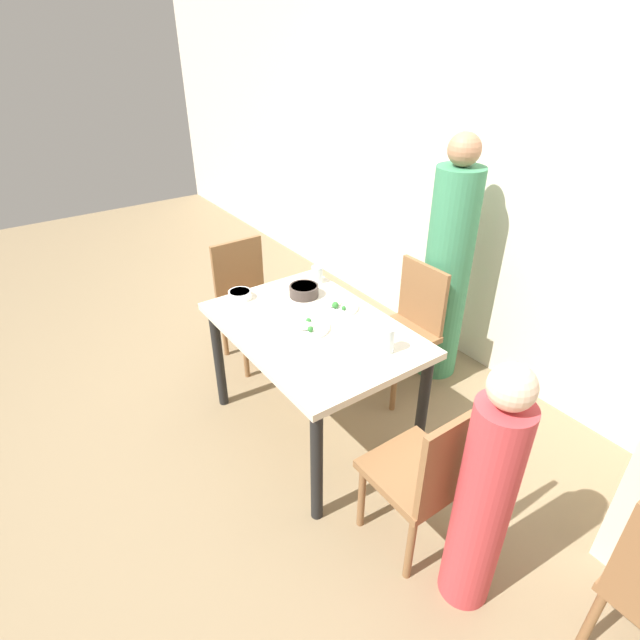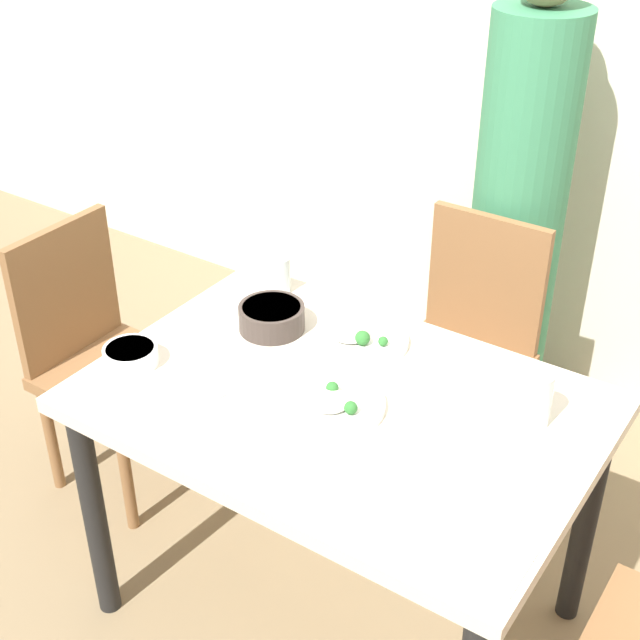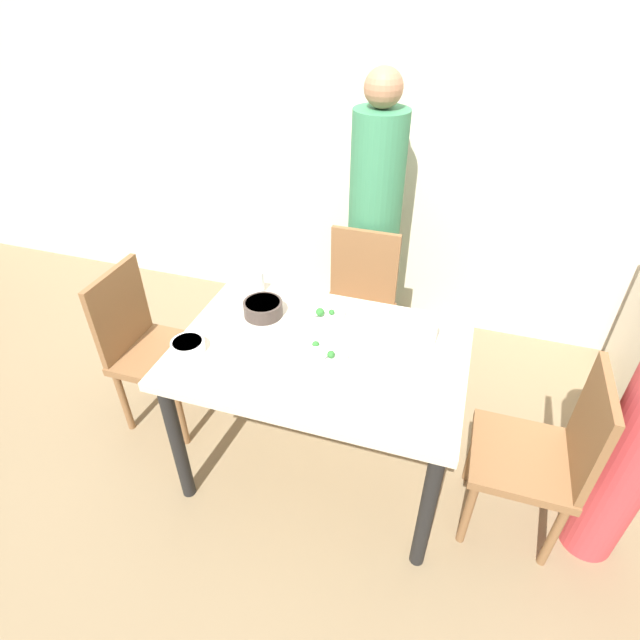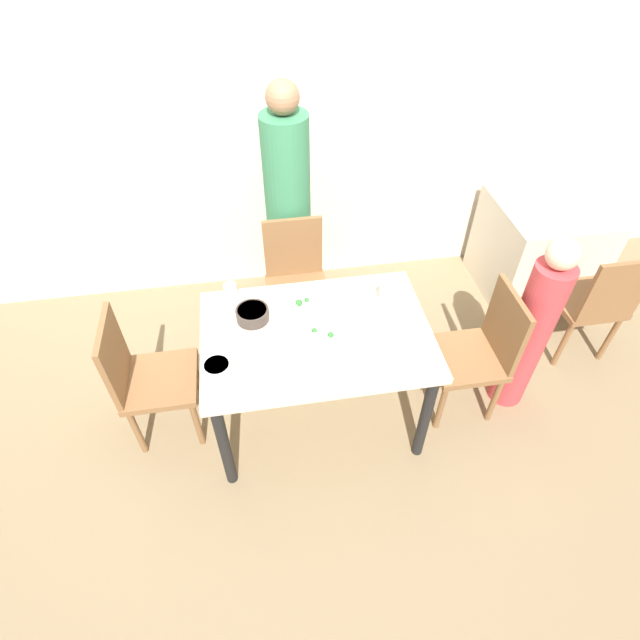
# 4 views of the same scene
# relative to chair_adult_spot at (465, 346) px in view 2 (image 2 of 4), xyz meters

# --- Properties ---
(ground_plane) EXTENTS (10.00, 10.00, 0.00)m
(ground_plane) POSITION_rel_chair_adult_spot_xyz_m (0.02, -0.75, -0.47)
(ground_plane) COLOR #847051
(wall_back) EXTENTS (10.00, 0.06, 2.70)m
(wall_back) POSITION_rel_chair_adult_spot_xyz_m (0.02, 0.67, 0.88)
(wall_back) COLOR beige
(wall_back) RESTS_ON ground_plane
(dining_table) EXTENTS (1.19, 0.81, 0.73)m
(dining_table) POSITION_rel_chair_adult_spot_xyz_m (0.02, -0.75, 0.17)
(dining_table) COLOR beige
(dining_table) RESTS_ON ground_plane
(chair_adult_spot) EXTENTS (0.40, 0.40, 0.86)m
(chair_adult_spot) POSITION_rel_chair_adult_spot_xyz_m (0.00, 0.00, 0.00)
(chair_adult_spot) COLOR brown
(chair_adult_spot) RESTS_ON ground_plane
(chair_empty_left) EXTENTS (0.40, 0.40, 0.86)m
(chair_empty_left) POSITION_rel_chair_adult_spot_xyz_m (-0.91, -0.67, 0.00)
(chair_empty_left) COLOR brown
(chair_empty_left) RESTS_ON ground_plane
(person_adult) EXTENTS (0.29, 0.29, 1.62)m
(person_adult) POSITION_rel_chair_adult_spot_xyz_m (-0.00, 0.32, 0.29)
(person_adult) COLOR #387F56
(person_adult) RESTS_ON ground_plane
(bowl_curry) EXTENTS (0.17, 0.17, 0.07)m
(bowl_curry) POSITION_rel_chair_adult_spot_xyz_m (-0.30, -0.59, 0.30)
(bowl_curry) COLOR #3D332D
(bowl_curry) RESTS_ON dining_table
(plate_rice_adult) EXTENTS (0.24, 0.24, 0.06)m
(plate_rice_adult) POSITION_rel_chair_adult_spot_xyz_m (-0.07, -0.52, 0.28)
(plate_rice_adult) COLOR white
(plate_rice_adult) RESTS_ON dining_table
(plate_rice_child) EXTENTS (0.26, 0.26, 0.05)m
(plate_rice_child) POSITION_rel_chair_adult_spot_xyz_m (0.02, -0.79, 0.28)
(plate_rice_child) COLOR white
(plate_rice_child) RESTS_ON dining_table
(bowl_rice_small) EXTENTS (0.14, 0.14, 0.05)m
(bowl_rice_small) POSITION_rel_chair_adult_spot_xyz_m (-0.49, -0.92, 0.29)
(bowl_rice_small) COLOR white
(bowl_rice_small) RESTS_ON dining_table
(glass_water_tall) EXTENTS (0.07, 0.07, 0.11)m
(glass_water_tall) POSITION_rel_chair_adult_spot_xyz_m (-0.40, -0.42, 0.32)
(glass_water_tall) COLOR silver
(glass_water_tall) RESTS_ON dining_table
(glass_water_short) EXTENTS (0.08, 0.08, 0.14)m
(glass_water_short) POSITION_rel_chair_adult_spot_xyz_m (0.43, -0.58, 0.34)
(glass_water_short) COLOR silver
(glass_water_short) RESTS_ON dining_table
(napkin_folded) EXTENTS (0.14, 0.14, 0.01)m
(napkin_folded) POSITION_rel_chair_adult_spot_xyz_m (0.53, -1.02, 0.27)
(napkin_folded) COLOR white
(napkin_folded) RESTS_ON dining_table
(fork_steel) EXTENTS (0.18, 0.07, 0.01)m
(fork_steel) POSITION_rel_chair_adult_spot_xyz_m (0.43, -0.80, 0.27)
(fork_steel) COLOR silver
(fork_steel) RESTS_ON dining_table
(spoon_steel) EXTENTS (0.18, 0.04, 0.01)m
(spoon_steel) POSITION_rel_chair_adult_spot_xyz_m (-0.30, -0.89, 0.27)
(spoon_steel) COLOR silver
(spoon_steel) RESTS_ON dining_table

